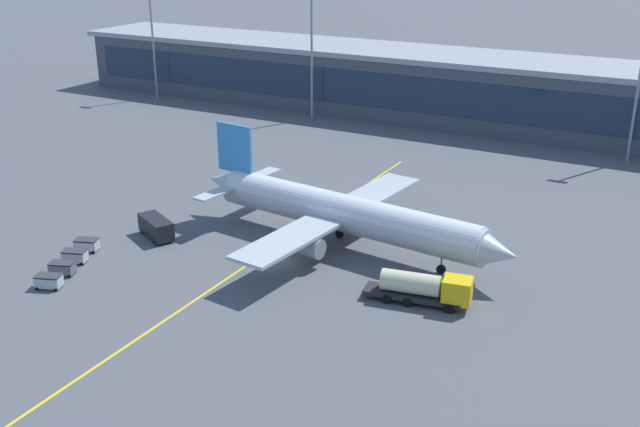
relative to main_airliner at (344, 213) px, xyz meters
name	(u,v)px	position (x,y,z in m)	size (l,w,h in m)	color
ground_plane	(279,262)	(-4.45, -7.44, -4.27)	(700.00, 700.00, 0.00)	#515459
apron_lead_in_line	(268,251)	(-7.16, -5.44, -4.27)	(0.30, 80.00, 0.01)	yellow
terminal_building	(529,95)	(5.32, 64.21, 2.09)	(197.85, 19.51, 12.68)	#424751
main_airliner	(344,213)	(0.00, 0.00, 0.00)	(42.53, 33.61, 12.44)	#B2B7BC
fuel_tanker	(425,288)	(13.59, -8.81, -2.53)	(11.07, 4.33, 3.25)	#232326
lavatory_truck	(156,227)	(-21.17, -8.57, -2.85)	(6.22, 4.65, 2.50)	black
baggage_cart_0	(49,281)	(-22.32, -24.47, -3.49)	(3.03, 2.40, 1.48)	#B2B7BC
baggage_cart_1	(62,268)	(-23.49, -21.49, -3.49)	(3.03, 2.40, 1.48)	#595B60
baggage_cart_2	(75,256)	(-24.65, -18.51, -3.49)	(3.03, 2.40, 1.48)	#B2B7BC
baggage_cart_3	(87,245)	(-25.82, -15.53, -3.49)	(3.03, 2.40, 1.48)	#B2B7BC
apron_light_mast_0	(153,35)	(-72.34, 52.25, 9.28)	(2.80, 0.50, 23.15)	gray
apron_light_mast_1	(312,47)	(-33.55, 52.25, 9.60)	(2.80, 0.50, 23.77)	gray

